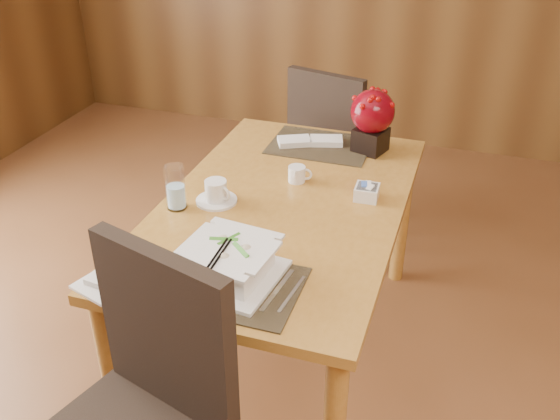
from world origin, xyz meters
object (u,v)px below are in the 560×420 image
(soup_setting, at_px, (229,263))
(coffee_cup, at_px, (216,193))
(far_chair, at_px, (334,143))
(bread_plate, at_px, (104,284))
(sugar_caddy, at_px, (367,192))
(berry_decor, at_px, (372,117))
(dining_table, at_px, (283,224))
(water_glass, at_px, (175,187))
(near_chair, at_px, (140,410))
(creamer_jug, at_px, (297,174))

(soup_setting, bearing_deg, coffee_cup, 124.82)
(far_chair, bearing_deg, bread_plate, 94.29)
(sugar_caddy, distance_m, berry_decor, 0.46)
(dining_table, distance_m, soup_setting, 0.54)
(coffee_cup, relative_size, bread_plate, 1.04)
(coffee_cup, relative_size, far_chair, 0.17)
(water_glass, relative_size, far_chair, 0.18)
(berry_decor, xyz_separation_m, bread_plate, (-0.59, -1.24, -0.16))
(dining_table, height_order, water_glass, water_glass)
(dining_table, bearing_deg, soup_setting, -91.11)
(dining_table, height_order, soup_setting, soup_setting)
(bread_plate, relative_size, near_chair, 0.15)
(soup_setting, distance_m, bread_plate, 0.40)
(coffee_cup, distance_m, bread_plate, 0.61)
(soup_setting, distance_m, water_glass, 0.50)
(water_glass, bearing_deg, creamer_jug, 43.32)
(near_chair, bearing_deg, water_glass, 125.16)
(dining_table, xyz_separation_m, bread_plate, (-0.37, -0.67, 0.10))
(water_glass, bearing_deg, coffee_cup, 35.37)
(sugar_caddy, bearing_deg, creamer_jug, 169.98)
(coffee_cup, distance_m, water_glass, 0.16)
(near_chair, relative_size, far_chair, 1.09)
(water_glass, relative_size, sugar_caddy, 1.93)
(soup_setting, xyz_separation_m, far_chair, (-0.04, 1.57, -0.27))
(water_glass, xyz_separation_m, sugar_caddy, (0.67, 0.29, -0.06))
(creamer_jug, bearing_deg, berry_decor, 52.82)
(sugar_caddy, bearing_deg, bread_plate, -129.76)
(bread_plate, bearing_deg, coffee_cup, 78.27)
(soup_setting, relative_size, coffee_cup, 2.09)
(bread_plate, bearing_deg, sugar_caddy, 50.24)
(water_glass, height_order, sugar_caddy, water_glass)
(berry_decor, xyz_separation_m, far_chair, (-0.28, 0.49, -0.37))
(sugar_caddy, relative_size, near_chair, 0.09)
(berry_decor, bearing_deg, creamer_jug, -120.69)
(soup_setting, height_order, bread_plate, soup_setting)
(coffee_cup, bearing_deg, water_glass, -144.63)
(creamer_jug, distance_m, sugar_caddy, 0.30)
(sugar_caddy, bearing_deg, far_chair, 110.69)
(creamer_jug, xyz_separation_m, bread_plate, (-0.37, -0.86, -0.03))
(creamer_jug, xyz_separation_m, near_chair, (-0.10, -1.14, -0.19))
(dining_table, distance_m, water_glass, 0.44)
(water_glass, relative_size, creamer_jug, 1.91)
(far_chair, bearing_deg, dining_table, 107.52)
(creamer_jug, bearing_deg, soup_setting, -97.13)
(dining_table, relative_size, sugar_caddy, 16.67)
(soup_setting, height_order, sugar_caddy, soup_setting)
(coffee_cup, bearing_deg, near_chair, -80.97)
(berry_decor, bearing_deg, coffee_cup, -126.30)
(berry_decor, distance_m, bread_plate, 1.38)
(bread_plate, bearing_deg, dining_table, 61.09)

